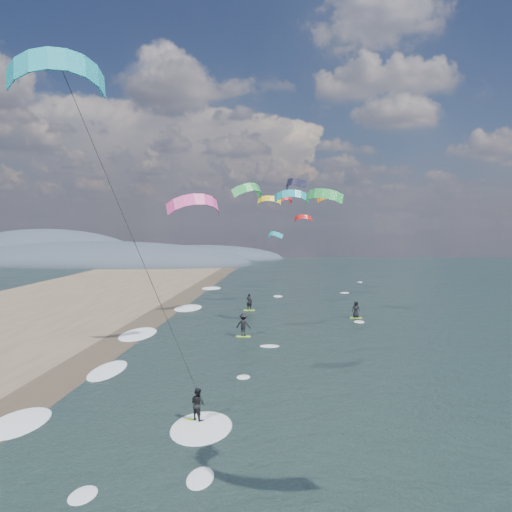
{
  "coord_description": "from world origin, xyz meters",
  "views": [
    {
      "loc": [
        1.12,
        -17.56,
        8.69
      ],
      "look_at": [
        -1.0,
        12.0,
        7.0
      ],
      "focal_mm": 40.0,
      "sensor_mm": 36.0,
      "label": 1
    }
  ],
  "objects": [
    {
      "name": "coastal_hills",
      "position": [
        -44.84,
        107.86,
        0.0
      ],
      "size": [
        80.0,
        41.0,
        15.0
      ],
      "color": "#3D4756",
      "rests_on": "ground"
    },
    {
      "name": "kitesurfer_near_b",
      "position": [
        -5.42,
        2.71,
        9.26
      ],
      "size": [
        6.82,
        8.63,
        15.0
      ],
      "color": "#A8F32A",
      "rests_on": "ground"
    },
    {
      "name": "bg_kite_field",
      "position": [
        -0.5,
        52.21,
        11.32
      ],
      "size": [
        14.56,
        69.41,
        7.59
      ],
      "color": "yellow",
      "rests_on": "ground"
    },
    {
      "name": "shoreline_surf",
      "position": [
        -10.8,
        14.75,
        0.0
      ],
      "size": [
        2.4,
        79.4,
        0.11
      ],
      "color": "white",
      "rests_on": "ground"
    },
    {
      "name": "far_kitesurfers",
      "position": [
        -0.74,
        30.37,
        0.86
      ],
      "size": [
        11.29,
        14.02,
        1.8
      ],
      "color": "#A8F32A",
      "rests_on": "ground"
    },
    {
      "name": "ground",
      "position": [
        0.0,
        0.0,
        0.0
      ],
      "size": [
        260.0,
        260.0,
        0.0
      ],
      "primitive_type": "plane",
      "color": "black",
      "rests_on": "ground"
    },
    {
      "name": "wet_sand_strip",
      "position": [
        -12.0,
        10.0,
        0.0
      ],
      "size": [
        3.0,
        240.0,
        0.0
      ],
      "primitive_type": "cube",
      "color": "#382D23",
      "rests_on": "ground"
    }
  ]
}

